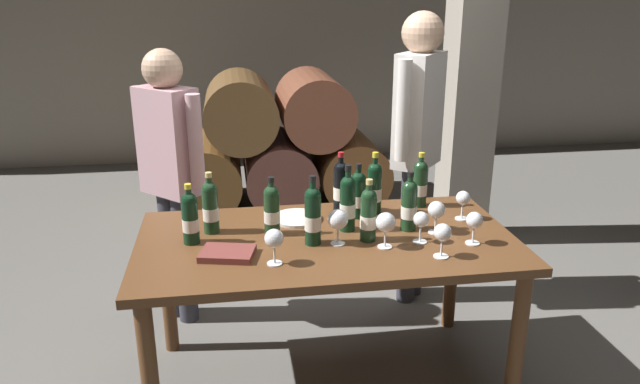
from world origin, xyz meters
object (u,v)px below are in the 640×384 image
(wine_bottle_3, at_px, (368,214))
(wine_bottle_4, at_px, (409,205))
(wine_glass_1, at_px, (274,240))
(sommelier_presenting, at_px, (417,133))
(wine_bottle_8, at_px, (313,215))
(wine_bottle_10, at_px, (272,209))
(wine_glass_3, at_px, (436,211))
(wine_glass_5, at_px, (463,199))
(wine_bottle_0, at_px, (210,207))
(tasting_notebook, at_px, (227,253))
(wine_bottle_6, at_px, (420,183))
(wine_glass_0, at_px, (443,234))
(serving_plate, at_px, (297,218))
(wine_bottle_2, at_px, (358,194))
(wine_bottle_7, at_px, (190,218))
(taster_seated_left, at_px, (170,166))
(wine_glass_7, at_px, (421,221))
(wine_bottle_1, at_px, (348,203))
(wine_glass_4, at_px, (474,221))
(wine_bottle_5, at_px, (374,187))
(wine_glass_2, at_px, (386,223))
(wine_bottle_9, at_px, (341,186))
(wine_glass_6, at_px, (338,220))
(dining_table, at_px, (327,256))

(wine_bottle_3, bearing_deg, wine_bottle_4, 23.14)
(wine_glass_1, bearing_deg, sommelier_presenting, 47.49)
(wine_bottle_8, height_order, wine_bottle_10, wine_bottle_8)
(wine_glass_3, bearing_deg, wine_glass_5, 38.08)
(wine_bottle_0, relative_size, wine_bottle_4, 1.02)
(sommelier_presenting, bearing_deg, tasting_notebook, -141.04)
(wine_bottle_6, height_order, wine_glass_0, wine_bottle_6)
(serving_plate, bearing_deg, wine_bottle_0, -166.47)
(wine_bottle_2, bearing_deg, wine_bottle_10, -161.11)
(wine_bottle_7, xyz_separation_m, taster_seated_left, (-0.14, 0.69, 0.04))
(wine_bottle_3, distance_m, wine_glass_7, 0.23)
(wine_bottle_1, distance_m, wine_bottle_3, 0.15)
(wine_bottle_2, distance_m, wine_glass_5, 0.51)
(wine_bottle_0, distance_m, wine_bottle_6, 1.07)
(wine_bottle_3, bearing_deg, wine_glass_3, 6.02)
(wine_bottle_3, distance_m, wine_glass_1, 0.47)
(wine_glass_1, bearing_deg, wine_glass_4, 4.57)
(wine_bottle_7, height_order, taster_seated_left, taster_seated_left)
(wine_bottle_5, height_order, wine_glass_3, wine_bottle_5)
(wine_bottle_2, bearing_deg, wine_glass_2, -83.83)
(wine_bottle_7, relative_size, serving_plate, 1.14)
(wine_bottle_6, relative_size, wine_glass_7, 1.98)
(wine_bottle_5, relative_size, wine_glass_7, 2.18)
(wine_bottle_10, distance_m, sommelier_presenting, 1.12)
(wine_bottle_5, bearing_deg, wine_bottle_2, -155.23)
(wine_bottle_5, bearing_deg, wine_glass_1, -136.80)
(wine_bottle_7, height_order, wine_glass_2, wine_bottle_7)
(wine_bottle_9, distance_m, wine_glass_2, 0.48)
(wine_bottle_7, xyz_separation_m, wine_glass_6, (0.64, -0.11, -0.01))
(sommelier_presenting, bearing_deg, wine_glass_1, -132.51)
(wine_bottle_6, xyz_separation_m, wine_bottle_8, (-0.61, -0.39, 0.01))
(serving_plate, bearing_deg, wine_bottle_8, -82.92)
(wine_bottle_5, xyz_separation_m, wine_bottle_9, (-0.16, 0.05, -0.00))
(wine_bottle_0, distance_m, wine_bottle_4, 0.91)
(wine_bottle_4, distance_m, wine_bottle_8, 0.47)
(wine_bottle_7, height_order, wine_bottle_9, wine_bottle_9)
(wine_bottle_0, xyz_separation_m, wine_bottle_6, (1.05, 0.19, -0.00))
(wine_glass_7, bearing_deg, wine_bottle_2, 121.17)
(wine_glass_5, xyz_separation_m, serving_plate, (-0.80, 0.12, -0.10))
(tasting_notebook, bearing_deg, wine_glass_2, 12.72)
(wine_bottle_5, bearing_deg, wine_bottle_10, -160.05)
(dining_table, relative_size, wine_glass_3, 11.07)
(wine_bottle_10, bearing_deg, wine_bottle_8, -39.26)
(dining_table, xyz_separation_m, wine_glass_0, (0.44, -0.27, 0.20))
(wine_bottle_10, relative_size, wine_glass_1, 1.79)
(wine_bottle_4, height_order, serving_plate, wine_bottle_4)
(dining_table, relative_size, wine_glass_5, 11.80)
(wine_bottle_3, relative_size, wine_glass_6, 1.76)
(wine_glass_3, bearing_deg, wine_bottle_0, 170.76)
(tasting_notebook, relative_size, taster_seated_left, 0.14)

